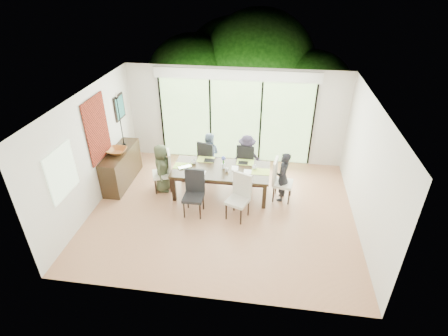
# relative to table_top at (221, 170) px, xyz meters

# --- Properties ---
(floor) EXTENTS (6.00, 5.00, 0.01)m
(floor) POSITION_rel_table_top_xyz_m (0.13, -0.66, -0.70)
(floor) COLOR #97593C
(floor) RESTS_ON ground
(ceiling) EXTENTS (6.00, 5.00, 0.01)m
(ceiling) POSITION_rel_table_top_xyz_m (0.13, -0.66, 2.01)
(ceiling) COLOR white
(ceiling) RESTS_ON wall_back
(wall_back) EXTENTS (6.00, 0.02, 2.70)m
(wall_back) POSITION_rel_table_top_xyz_m (0.13, 1.85, 0.65)
(wall_back) COLOR silver
(wall_back) RESTS_ON floor
(wall_front) EXTENTS (6.00, 0.02, 2.70)m
(wall_front) POSITION_rel_table_top_xyz_m (0.13, -3.17, 0.65)
(wall_front) COLOR silver
(wall_front) RESTS_ON floor
(wall_left) EXTENTS (0.02, 5.00, 2.70)m
(wall_left) POSITION_rel_table_top_xyz_m (-2.88, -0.66, 0.65)
(wall_left) COLOR silver
(wall_left) RESTS_ON floor
(wall_right) EXTENTS (0.02, 5.00, 2.70)m
(wall_right) POSITION_rel_table_top_xyz_m (3.14, -0.66, 0.65)
(wall_right) COLOR beige
(wall_right) RESTS_ON floor
(glass_doors) EXTENTS (4.20, 0.02, 2.30)m
(glass_doors) POSITION_rel_table_top_xyz_m (0.13, 1.81, 0.50)
(glass_doors) COLOR #598C3F
(glass_doors) RESTS_ON wall_back
(blinds_header) EXTENTS (4.40, 0.06, 0.28)m
(blinds_header) POSITION_rel_table_top_xyz_m (0.13, 1.80, 1.80)
(blinds_header) COLOR white
(blinds_header) RESTS_ON wall_back
(mullion_a) EXTENTS (0.05, 0.04, 2.30)m
(mullion_a) POSITION_rel_table_top_xyz_m (-1.97, 1.80, 0.50)
(mullion_a) COLOR black
(mullion_a) RESTS_ON wall_back
(mullion_b) EXTENTS (0.05, 0.04, 2.30)m
(mullion_b) POSITION_rel_table_top_xyz_m (-0.57, 1.80, 0.50)
(mullion_b) COLOR black
(mullion_b) RESTS_ON wall_back
(mullion_c) EXTENTS (0.05, 0.04, 2.30)m
(mullion_c) POSITION_rel_table_top_xyz_m (0.83, 1.80, 0.50)
(mullion_c) COLOR black
(mullion_c) RESTS_ON wall_back
(mullion_d) EXTENTS (0.05, 0.04, 2.30)m
(mullion_d) POSITION_rel_table_top_xyz_m (2.23, 1.80, 0.50)
(mullion_d) COLOR black
(mullion_d) RESTS_ON wall_back
(side_window) EXTENTS (0.02, 0.90, 1.00)m
(side_window) POSITION_rel_table_top_xyz_m (-2.84, -1.86, 0.80)
(side_window) COLOR #8CAD7F
(side_window) RESTS_ON wall_left
(deck) EXTENTS (6.00, 1.80, 0.10)m
(deck) POSITION_rel_table_top_xyz_m (0.13, 2.74, -0.75)
(deck) COLOR brown
(deck) RESTS_ON ground
(rail_top) EXTENTS (6.00, 0.08, 0.06)m
(rail_top) POSITION_rel_table_top_xyz_m (0.13, 3.54, -0.15)
(rail_top) COLOR #533523
(rail_top) RESTS_ON deck
(foliage_left) EXTENTS (3.20, 3.20, 3.20)m
(foliage_left) POSITION_rel_table_top_xyz_m (-1.67, 4.54, 0.74)
(foliage_left) COLOR #14380F
(foliage_left) RESTS_ON ground
(foliage_mid) EXTENTS (4.00, 4.00, 4.00)m
(foliage_mid) POSITION_rel_table_top_xyz_m (0.53, 5.14, 1.10)
(foliage_mid) COLOR #14380F
(foliage_mid) RESTS_ON ground
(foliage_right) EXTENTS (2.80, 2.80, 2.80)m
(foliage_right) POSITION_rel_table_top_xyz_m (2.33, 4.34, 0.56)
(foliage_right) COLOR #14380F
(foliage_right) RESTS_ON ground
(foliage_far) EXTENTS (3.60, 3.60, 3.60)m
(foliage_far) POSITION_rel_table_top_xyz_m (-0.47, 5.84, 0.92)
(foliage_far) COLOR #14380F
(foliage_far) RESTS_ON ground
(table_top) EXTENTS (2.33, 1.07, 0.06)m
(table_top) POSITION_rel_table_top_xyz_m (0.00, 0.00, 0.00)
(table_top) COLOR black
(table_top) RESTS_ON floor
(table_apron) EXTENTS (2.13, 0.87, 0.10)m
(table_apron) POSITION_rel_table_top_xyz_m (0.00, 0.00, -0.09)
(table_apron) COLOR black
(table_apron) RESTS_ON floor
(table_leg_fl) EXTENTS (0.09, 0.09, 0.67)m
(table_leg_fl) POSITION_rel_table_top_xyz_m (-1.08, -0.43, -0.36)
(table_leg_fl) COLOR black
(table_leg_fl) RESTS_ON floor
(table_leg_fr) EXTENTS (0.09, 0.09, 0.67)m
(table_leg_fr) POSITION_rel_table_top_xyz_m (1.08, -0.43, -0.36)
(table_leg_fr) COLOR black
(table_leg_fr) RESTS_ON floor
(table_leg_bl) EXTENTS (0.09, 0.09, 0.67)m
(table_leg_bl) POSITION_rel_table_top_xyz_m (-1.08, 0.43, -0.36)
(table_leg_bl) COLOR black
(table_leg_bl) RESTS_ON floor
(table_leg_br) EXTENTS (0.09, 0.09, 0.67)m
(table_leg_br) POSITION_rel_table_top_xyz_m (1.08, 0.43, -0.36)
(table_leg_br) COLOR black
(table_leg_br) RESTS_ON floor
(chair_left_end) EXTENTS (0.58, 0.58, 1.07)m
(chair_left_end) POSITION_rel_table_top_xyz_m (-1.50, 0.00, -0.16)
(chair_left_end) COLOR white
(chair_left_end) RESTS_ON floor
(chair_right_end) EXTENTS (0.51, 0.51, 1.07)m
(chair_right_end) POSITION_rel_table_top_xyz_m (1.50, 0.00, -0.16)
(chair_right_end) COLOR white
(chair_right_end) RESTS_ON floor
(chair_far_left) EXTENTS (0.56, 0.56, 1.07)m
(chair_far_left) POSITION_rel_table_top_xyz_m (-0.45, 0.85, -0.16)
(chair_far_left) COLOR black
(chair_far_left) RESTS_ON floor
(chair_far_right) EXTENTS (0.50, 0.50, 1.07)m
(chair_far_right) POSITION_rel_table_top_xyz_m (0.55, 0.85, -0.16)
(chair_far_right) COLOR black
(chair_far_right) RESTS_ON floor
(chair_near_left) EXTENTS (0.45, 0.45, 1.07)m
(chair_near_left) POSITION_rel_table_top_xyz_m (-0.50, -0.87, -0.16)
(chair_near_left) COLOR black
(chair_near_left) RESTS_ON floor
(chair_near_right) EXTENTS (0.58, 0.58, 1.07)m
(chair_near_right) POSITION_rel_table_top_xyz_m (0.50, -0.87, -0.16)
(chair_near_right) COLOR beige
(chair_near_right) RESTS_ON floor
(person_left_end) EXTENTS (0.38, 0.59, 1.25)m
(person_left_end) POSITION_rel_table_top_xyz_m (-1.48, 0.00, -0.07)
(person_left_end) COLOR #3D462E
(person_left_end) RESTS_ON floor
(person_right_end) EXTENTS (0.46, 0.64, 1.25)m
(person_right_end) POSITION_rel_table_top_xyz_m (1.48, 0.00, -0.07)
(person_right_end) COLOR black
(person_right_end) RESTS_ON floor
(person_far_left) EXTENTS (0.59, 0.38, 1.25)m
(person_far_left) POSITION_rel_table_top_xyz_m (-0.45, 0.83, -0.07)
(person_far_left) COLOR slate
(person_far_left) RESTS_ON floor
(person_far_right) EXTENTS (0.62, 0.43, 1.25)m
(person_far_right) POSITION_rel_table_top_xyz_m (0.55, 0.83, -0.07)
(person_far_right) COLOR #251F2F
(person_far_right) RESTS_ON floor
(placemat_left) EXTENTS (0.43, 0.31, 0.01)m
(placemat_left) POSITION_rel_table_top_xyz_m (-0.95, 0.00, 0.03)
(placemat_left) COLOR #91B440
(placemat_left) RESTS_ON table_top
(placemat_right) EXTENTS (0.43, 0.31, 0.01)m
(placemat_right) POSITION_rel_table_top_xyz_m (0.95, 0.00, 0.03)
(placemat_right) COLOR #9DB741
(placemat_right) RESTS_ON table_top
(placemat_far_l) EXTENTS (0.43, 0.31, 0.01)m
(placemat_far_l) POSITION_rel_table_top_xyz_m (-0.45, 0.40, 0.03)
(placemat_far_l) COLOR #A9BF44
(placemat_far_l) RESTS_ON table_top
(placemat_far_r) EXTENTS (0.43, 0.31, 0.01)m
(placemat_far_r) POSITION_rel_table_top_xyz_m (0.55, 0.40, 0.03)
(placemat_far_r) COLOR #9DC044
(placemat_far_r) RESTS_ON table_top
(placemat_paper) EXTENTS (0.43, 0.31, 0.01)m
(placemat_paper) POSITION_rel_table_top_xyz_m (-0.55, -0.30, 0.03)
(placemat_paper) COLOR white
(placemat_paper) RESTS_ON table_top
(tablet_far_l) EXTENTS (0.25, 0.17, 0.01)m
(tablet_far_l) POSITION_rel_table_top_xyz_m (-0.35, 0.35, 0.04)
(tablet_far_l) COLOR black
(tablet_far_l) RESTS_ON table_top
(tablet_far_r) EXTENTS (0.23, 0.16, 0.01)m
(tablet_far_r) POSITION_rel_table_top_xyz_m (0.50, 0.35, 0.04)
(tablet_far_r) COLOR black
(tablet_far_r) RESTS_ON table_top
(papers) EXTENTS (0.29, 0.21, 0.00)m
(papers) POSITION_rel_table_top_xyz_m (0.70, -0.05, 0.03)
(papers) COLOR white
(papers) RESTS_ON table_top
(platter_base) EXTENTS (0.25, 0.25, 0.02)m
(platter_base) POSITION_rel_table_top_xyz_m (-0.55, -0.30, 0.05)
(platter_base) COLOR white
(platter_base) RESTS_ON table_top
(platter_snacks) EXTENTS (0.19, 0.19, 0.01)m
(platter_snacks) POSITION_rel_table_top_xyz_m (-0.55, -0.30, 0.06)
(platter_snacks) COLOR #CD4D18
(platter_snacks) RESTS_ON table_top
(vase) EXTENTS (0.08, 0.08, 0.12)m
(vase) POSITION_rel_table_top_xyz_m (0.05, 0.05, 0.09)
(vase) COLOR silver
(vase) RESTS_ON table_top
(hyacinth_stems) EXTENTS (0.04, 0.04, 0.16)m
(hyacinth_stems) POSITION_rel_table_top_xyz_m (0.05, 0.05, 0.20)
(hyacinth_stems) COLOR #337226
(hyacinth_stems) RESTS_ON table_top
(hyacinth_blooms) EXTENTS (0.11, 0.11, 0.11)m
(hyacinth_blooms) POSITION_rel_table_top_xyz_m (0.05, 0.05, 0.30)
(hyacinth_blooms) COLOR #4852B4
(hyacinth_blooms) RESTS_ON table_top
(laptop) EXTENTS (0.38, 0.35, 0.03)m
(laptop) POSITION_rel_table_top_xyz_m (-0.85, -0.10, 0.04)
(laptop) COLOR silver
(laptop) RESTS_ON table_top
(cup_a) EXTENTS (0.15, 0.15, 0.09)m
(cup_a) POSITION_rel_table_top_xyz_m (-0.70, 0.15, 0.08)
(cup_a) COLOR white
(cup_a) RESTS_ON table_top
(cup_b) EXTENTS (0.11, 0.11, 0.09)m
(cup_b) POSITION_rel_table_top_xyz_m (0.15, -0.10, 0.07)
(cup_b) COLOR white
(cup_b) RESTS_ON table_top
(cup_c) EXTENTS (0.15, 0.15, 0.09)m
(cup_c) POSITION_rel_table_top_xyz_m (0.80, 0.10, 0.08)
(cup_c) COLOR white
(cup_c) RESTS_ON table_top
(book) EXTENTS (0.18, 0.23, 0.02)m
(book) POSITION_rel_table_top_xyz_m (0.25, 0.05, 0.04)
(book) COLOR white
(book) RESTS_ON table_top
(sideboard) EXTENTS (0.46, 1.62, 0.91)m
(sideboard) POSITION_rel_table_top_xyz_m (-2.63, 0.18, -0.24)
(sideboard) COLOR black
(sideboard) RESTS_ON floor
(bowl) EXTENTS (0.48, 0.48, 0.12)m
(bowl) POSITION_rel_table_top_xyz_m (-2.63, 0.08, 0.27)
(bowl) COLOR brown
(bowl) RESTS_ON sideboard
(candlestick_base) EXTENTS (0.10, 0.10, 0.04)m
(candlestick_base) POSITION_rel_table_top_xyz_m (-2.63, 0.53, 0.23)
(candlestick_base) COLOR black
(candlestick_base) RESTS_ON sideboard
(candlestick_shaft) EXTENTS (0.02, 0.02, 1.26)m
(candlestick_shaft) POSITION_rel_table_top_xyz_m (-2.63, 0.53, 0.87)
(candlestick_shaft) COLOR black
(candlestick_shaft) RESTS_ON sideboard
(candlestick_pan) EXTENTS (0.10, 0.10, 0.03)m
(candlestick_pan) POSITION_rel_table_top_xyz_m (-2.63, 0.53, 1.50)
(candlestick_pan) COLOR black
(candlestick_pan) RESTS_ON sideboard
(candle) EXTENTS (0.04, 0.04, 0.10)m
(candle) POSITION_rel_table_top_xyz_m (-2.63, 0.53, 1.56)
(candle) COLOR silver
(candle) RESTS_ON sideboard
(tapestry) EXTENTS (0.02, 1.00, 1.50)m
(tapestry) POSITION_rel_table_top_xyz_m (-2.84, -0.26, 1.00)
(tapestry) COLOR maroon
(tapestry) RESTS_ON wall_left
(art_frame) EXTENTS (0.03, 0.55, 0.65)m
(art_frame) POSITION_rel_table_top_xyz_m (-2.84, 1.04, 1.05)
(art_frame) COLOR black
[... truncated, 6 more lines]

